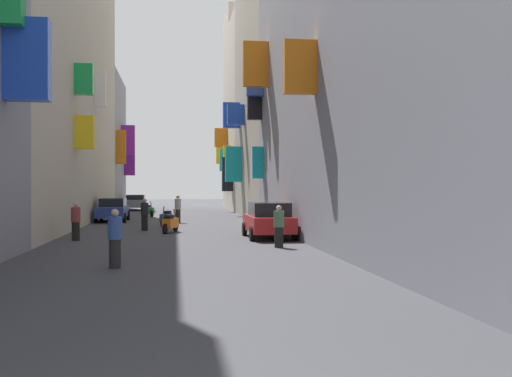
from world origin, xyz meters
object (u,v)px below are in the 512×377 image
(parked_car_blue, at_px, (113,209))
(scooter_blue, at_px, (166,218))
(scooter_orange, at_px, (170,223))
(pedestrian_mid_street, at_px, (115,239))
(pedestrian_far_away, at_px, (178,209))
(parked_car_red, at_px, (268,220))
(pedestrian_near_left, at_px, (145,215))
(parked_car_grey, at_px, (136,202))
(pedestrian_near_right, at_px, (76,222))
(scooter_green, at_px, (148,210))
(pedestrian_crossing, at_px, (279,227))

(parked_car_blue, height_order, scooter_blue, parked_car_blue)
(parked_car_blue, relative_size, scooter_orange, 2.31)
(parked_car_blue, distance_m, pedestrian_mid_street, 22.28)
(scooter_orange, bearing_deg, pedestrian_mid_street, -96.52)
(pedestrian_far_away, bearing_deg, parked_car_red, -71.32)
(scooter_blue, relative_size, pedestrian_near_left, 1.13)
(parked_car_red, bearing_deg, scooter_blue, 118.13)
(parked_car_red, distance_m, scooter_blue, 9.47)
(pedestrian_mid_street, height_order, pedestrian_far_away, pedestrian_far_away)
(pedestrian_near_left, relative_size, pedestrian_far_away, 0.95)
(parked_car_grey, xyz_separation_m, scooter_blue, (3.14, -22.86, -0.30))
(pedestrian_near_left, bearing_deg, parked_car_red, -43.34)
(parked_car_blue, xyz_separation_m, pedestrian_far_away, (4.09, -2.21, 0.07))
(parked_car_grey, bearing_deg, parked_car_red, -76.31)
(parked_car_grey, xyz_separation_m, pedestrian_near_right, (-0.40, -31.31, 0.02))
(scooter_green, bearing_deg, pedestrian_near_right, -96.29)
(parked_car_blue, xyz_separation_m, parked_car_red, (7.90, -13.47, 0.03))
(parked_car_blue, distance_m, scooter_green, 5.85)
(scooter_blue, xyz_separation_m, pedestrian_crossing, (4.22, -12.27, 0.30))
(pedestrian_crossing, bearing_deg, pedestrian_near_right, 153.77)
(parked_car_blue, bearing_deg, scooter_orange, -69.50)
(parked_car_grey, relative_size, pedestrian_near_right, 2.60)
(parked_car_red, bearing_deg, scooter_orange, 139.59)
(pedestrian_crossing, distance_m, pedestrian_near_right, 8.66)
(pedestrian_mid_street, bearing_deg, pedestrian_far_away, 84.86)
(parked_car_blue, bearing_deg, scooter_blue, -56.15)
(scooter_blue, distance_m, pedestrian_near_right, 9.17)
(pedestrian_far_away, bearing_deg, parked_car_blue, 151.65)
(parked_car_red, distance_m, pedestrian_mid_street, 10.35)
(parked_car_red, xyz_separation_m, pedestrian_crossing, (-0.24, -3.93, -0.04))
(scooter_blue, height_order, scooter_green, same)
(pedestrian_near_left, xyz_separation_m, pedestrian_mid_street, (-0.11, -13.88, 0.00))
(pedestrian_near_left, distance_m, pedestrian_mid_street, 13.88)
(parked_car_grey, bearing_deg, pedestrian_near_right, -90.74)
(parked_car_grey, relative_size, pedestrian_far_away, 2.42)
(parked_car_red, bearing_deg, scooter_green, 107.31)
(scooter_green, relative_size, pedestrian_near_left, 1.16)
(pedestrian_near_left, bearing_deg, pedestrian_far_away, 74.48)
(scooter_green, xyz_separation_m, pedestrian_near_left, (0.41, -13.77, 0.33))
(scooter_blue, xyz_separation_m, pedestrian_mid_street, (-1.14, -17.04, 0.34))
(scooter_green, bearing_deg, pedestrian_far_away, -74.73)
(scooter_green, bearing_deg, parked_car_blue, -109.92)
(parked_car_grey, distance_m, pedestrian_mid_street, 39.95)
(pedestrian_crossing, bearing_deg, pedestrian_mid_street, -138.38)
(parked_car_blue, bearing_deg, parked_car_grey, 89.05)
(pedestrian_far_away, bearing_deg, scooter_green, 105.27)
(parked_car_blue, height_order, scooter_green, parked_car_blue)
(pedestrian_crossing, xyz_separation_m, pedestrian_far_away, (-3.57, 15.19, 0.09))
(scooter_green, bearing_deg, pedestrian_crossing, -76.08)
(pedestrian_near_right, xyz_separation_m, pedestrian_far_away, (4.20, 11.36, 0.06))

